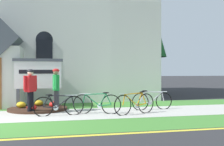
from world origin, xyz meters
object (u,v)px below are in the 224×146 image
church_sign (38,76)px  bicycle_silver (59,105)px  bicycle_blue (152,101)px  cyclist_in_white_jersey (56,87)px  roadside_conifer (143,15)px  cyclist_in_blue_jersey (30,88)px  bicycle_yellow (135,104)px  bicycle_orange (97,104)px

church_sign → bicycle_silver: bearing=-67.9°
church_sign → bicycle_blue: bearing=-15.4°
church_sign → cyclist_in_white_jersey: church_sign is taller
bicycle_silver → roadside_conifer: (6.30, 9.28, 5.32)m
roadside_conifer → cyclist_in_blue_jersey: bearing=-130.3°
bicycle_yellow → cyclist_in_white_jersey: 3.08m
church_sign → roadside_conifer: bearing=46.2°
bicycle_yellow → cyclist_in_white_jersey: size_ratio=1.03×
bicycle_blue → roadside_conifer: (2.59, 8.62, 5.32)m
church_sign → bicycle_silver: (0.77, -1.90, -1.01)m
church_sign → roadside_conifer: roadside_conifer is taller
bicycle_silver → cyclist_in_white_jersey: size_ratio=1.06×
church_sign → cyclist_in_white_jersey: size_ratio=1.25×
bicycle_silver → cyclist_in_blue_jersey: cyclist_in_blue_jersey is taller
bicycle_silver → bicycle_orange: 1.38m
church_sign → bicycle_blue: 4.75m
church_sign → bicycle_orange: size_ratio=1.23×
cyclist_in_white_jersey → roadside_conifer: roadside_conifer is taller
church_sign → bicycle_yellow: (3.47, -2.13, -0.99)m
church_sign → bicycle_blue: (4.48, -1.23, -1.01)m
bicycle_orange → cyclist_in_blue_jersey: cyclist_in_blue_jersey is taller
bicycle_blue → cyclist_in_white_jersey: bearing=175.1°
bicycle_yellow → bicycle_orange: bearing=165.0°
church_sign → cyclist_in_white_jersey: 1.22m
cyclist_in_white_jersey → roadside_conifer: 11.47m
bicycle_orange → bicycle_blue: bearing=13.1°
bicycle_yellow → cyclist_in_white_jersey: (-2.77, 1.22, 0.58)m
bicycle_blue → cyclist_in_blue_jersey: 4.73m
bicycle_blue → cyclist_in_white_jersey: 3.84m
church_sign → bicycle_yellow: bearing=-31.5°
bicycle_yellow → church_sign: bearing=148.5°
church_sign → bicycle_silver: 2.28m
church_sign → bicycle_silver: church_sign is taller
bicycle_yellow → roadside_conifer: roadside_conifer is taller
bicycle_orange → bicycle_yellow: size_ratio=1.00×
bicycle_orange → cyclist_in_blue_jersey: (-2.37, 0.55, 0.57)m
bicycle_blue → church_sign: bearing=164.6°
bicycle_yellow → roadside_conifer: (3.60, 9.51, 5.30)m
roadside_conifer → bicycle_silver: bearing=-124.2°
bicycle_blue → cyclist_in_white_jersey: cyclist_in_white_jersey is taller
bicycle_silver → bicycle_yellow: size_ratio=1.03×
bicycle_blue → bicycle_yellow: bicycle_yellow is taller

